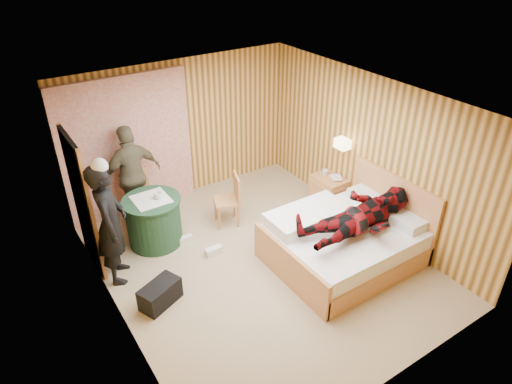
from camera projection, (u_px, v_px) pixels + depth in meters
floor at (260, 262)px, 6.87m from camera, size 4.20×5.00×0.01m
ceiling at (261, 103)px, 5.59m from camera, size 4.20×5.00×0.01m
wall_back at (181, 131)px, 8.02m from camera, size 4.20×0.02×2.50m
wall_left at (109, 242)px, 5.24m from camera, size 0.02×5.00×2.50m
wall_right at (370, 154)px, 7.22m from camera, size 0.02×5.00×2.50m
curtain at (128, 148)px, 7.52m from camera, size 2.20×0.08×2.40m
doorway at (82, 203)px, 6.37m from camera, size 0.06×0.90×2.05m
wall_lamp at (343, 143)px, 7.44m from camera, size 0.26×0.24×0.16m
bed at (345, 240)px, 6.80m from camera, size 2.10×1.66×1.14m
nightstand at (328, 192)px, 8.05m from camera, size 0.45×0.61×0.59m
round_table at (154, 220)px, 7.12m from camera, size 0.90×0.90×0.80m
chair_far at (138, 193)px, 7.56m from camera, size 0.52×0.52×0.93m
chair_near at (231, 196)px, 7.52m from camera, size 0.51×0.51×0.89m
duffel_bag at (160, 294)px, 6.06m from camera, size 0.63×0.49×0.32m
sneaker_left at (214, 251)px, 7.01m from camera, size 0.27×0.11×0.12m
sneaker_right at (185, 239)px, 7.27m from camera, size 0.24×0.11×0.11m
woman_standing at (111, 224)px, 6.16m from camera, size 0.65×0.77×1.81m
man_at_table at (133, 175)px, 7.42m from camera, size 1.06×0.55×1.72m
man_on_bed at (363, 209)px, 6.30m from camera, size 0.86×0.67×1.77m
book_lower at (332, 179)px, 7.87m from camera, size 0.21×0.25×0.02m
book_upper at (332, 177)px, 7.86m from camera, size 0.26×0.28×0.02m
cup_nightstand at (325, 173)px, 7.98m from camera, size 0.10×0.10×0.09m
cup_table at (158, 196)px, 6.90m from camera, size 0.13×0.13×0.10m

